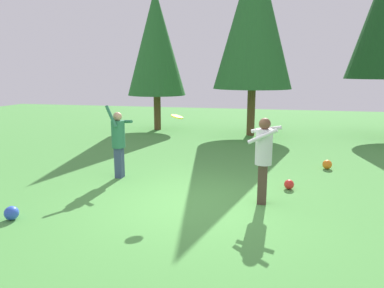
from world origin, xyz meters
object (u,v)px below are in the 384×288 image
at_px(person_thrower, 118,139).
at_px(person_catcher, 264,153).
at_px(tree_left, 156,43).
at_px(frisbee, 177,117).
at_px(tree_center, 254,17).
at_px(ball_red, 289,184).
at_px(ball_blue, 11,213).
at_px(ball_orange, 327,164).

bearing_deg(person_thrower, person_catcher, 7.66).
relative_size(person_catcher, tree_left, 0.28).
bearing_deg(tree_left, person_thrower, -78.63).
height_order(frisbee, tree_center, tree_center).
bearing_deg(ball_red, person_thrower, -179.90).
bearing_deg(ball_red, ball_blue, -149.71).
distance_m(person_thrower, ball_orange, 5.82).
relative_size(frisbee, tree_center, 0.04).
bearing_deg(ball_blue, tree_center, 69.92).
bearing_deg(person_catcher, ball_red, -110.79).
xyz_separation_m(person_thrower, tree_left, (-1.55, 7.72, 2.99)).
height_order(frisbee, tree_left, tree_left).
bearing_deg(tree_left, ball_orange, -39.26).
xyz_separation_m(frisbee, tree_left, (-3.32, 8.50, 2.28)).
relative_size(ball_red, tree_center, 0.03).
relative_size(person_catcher, frisbee, 6.39).
distance_m(person_thrower, tree_center, 8.64).
bearing_deg(frisbee, person_catcher, -8.29).
height_order(ball_red, tree_center, tree_center).
bearing_deg(person_thrower, tree_left, 125.08).
height_order(person_thrower, tree_left, tree_left).
bearing_deg(tree_center, tree_left, 172.75).
distance_m(person_thrower, person_catcher, 3.81).
bearing_deg(frisbee, ball_red, 17.55).
bearing_deg(ball_orange, person_catcher, -118.64).
bearing_deg(ball_orange, tree_left, 140.74).
relative_size(person_thrower, tree_left, 0.29).
height_order(person_catcher, tree_left, tree_left).
distance_m(person_thrower, frisbee, 2.06).
xyz_separation_m(ball_orange, ball_blue, (-6.17, -5.02, -0.00)).
xyz_separation_m(person_catcher, frisbee, (-1.89, 0.28, 0.66)).
relative_size(person_thrower, tree_center, 0.24).
relative_size(ball_red, tree_left, 0.04).
height_order(person_catcher, frisbee, person_catcher).
distance_m(ball_orange, tree_left, 9.74).
bearing_deg(frisbee, ball_orange, 38.39).
bearing_deg(ball_blue, frisbee, 40.07).
bearing_deg(frisbee, person_thrower, 156.30).
bearing_deg(ball_blue, tree_left, 93.97).
bearing_deg(ball_red, person_catcher, -119.08).
bearing_deg(person_catcher, ball_blue, 31.28).
distance_m(person_thrower, tree_left, 8.43).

